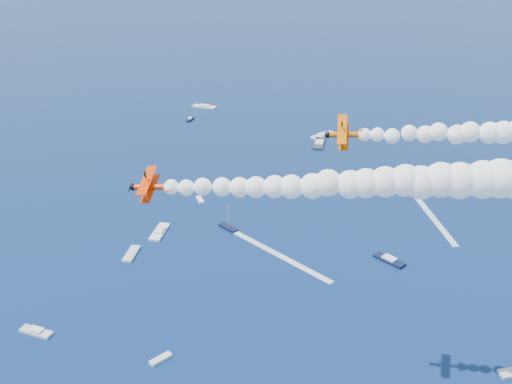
% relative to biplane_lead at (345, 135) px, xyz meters
% --- Properties ---
extents(biplane_lead, '(8.36, 10.11, 7.69)m').
position_rel_biplane_lead_xyz_m(biplane_lead, '(0.00, 0.00, 0.00)').
color(biplane_lead, '#DE5904').
extents(biplane_trail, '(8.08, 9.31, 6.26)m').
position_rel_biplane_lead_xyz_m(biplane_trail, '(-23.32, -27.98, -1.32)').
color(biplane_trail, '#ED3505').
extents(smoke_trail_trail, '(64.67, 31.61, 11.11)m').
position_rel_biplane_lead_xyz_m(smoke_trail_trail, '(7.53, -21.15, 1.10)').
color(smoke_trail_trail, white).
extents(spectator_boats, '(213.41, 176.31, 0.70)m').
position_rel_biplane_lead_xyz_m(spectator_boats, '(-24.42, 72.52, -55.16)').
color(spectator_boats, black).
rests_on(spectator_boats, ground).
extents(boat_wakes, '(119.29, 65.74, 0.04)m').
position_rel_biplane_lead_xyz_m(boat_wakes, '(18.44, 63.56, -55.48)').
color(boat_wakes, white).
rests_on(boat_wakes, ground).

